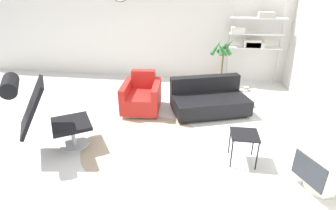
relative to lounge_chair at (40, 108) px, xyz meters
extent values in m
plane|color=silver|center=(1.36, 0.63, -0.73)|extent=(12.00, 12.00, 0.00)
cube|color=silver|center=(1.36, 3.80, 0.67)|extent=(12.00, 0.06, 2.80)
cylinder|color=tan|center=(1.46, 0.34, -0.73)|extent=(2.02, 2.02, 0.01)
cylinder|color=#BCBCC1|center=(0.32, 0.21, -0.72)|extent=(0.61, 0.61, 0.02)
cylinder|color=#BCBCC1|center=(0.32, 0.21, -0.55)|extent=(0.06, 0.06, 0.32)
cube|color=black|center=(0.32, 0.21, -0.35)|extent=(0.80, 0.81, 0.06)
cube|color=black|center=(-0.08, -0.05, 0.04)|extent=(0.69, 0.74, 0.74)
cylinder|color=black|center=(-0.24, -0.16, 0.39)|extent=(0.48, 0.57, 0.21)
cube|color=silver|center=(1.10, 1.61, -0.70)|extent=(0.65, 0.77, 0.06)
cube|color=red|center=(1.10, 1.61, -0.51)|extent=(0.55, 0.92, 0.32)
cube|color=red|center=(1.07, 1.96, -0.17)|extent=(0.50, 0.22, 0.36)
cube|color=red|center=(1.40, 1.63, -0.41)|extent=(0.18, 0.89, 0.52)
cube|color=red|center=(0.80, 1.58, -0.41)|extent=(0.18, 0.89, 0.52)
cube|color=black|center=(2.45, 1.69, -0.71)|extent=(1.46, 1.11, 0.05)
cube|color=black|center=(2.45, 1.69, -0.53)|extent=(1.64, 1.28, 0.29)
cube|color=black|center=(2.35, 2.00, -0.23)|extent=(1.42, 0.66, 0.31)
cube|color=black|center=(2.92, 0.14, -0.29)|extent=(0.38, 0.38, 0.02)
cylinder|color=black|center=(2.74, -0.03, -0.51)|extent=(0.02, 0.02, 0.43)
cylinder|color=black|center=(3.09, -0.03, -0.51)|extent=(0.02, 0.02, 0.43)
cylinder|color=black|center=(2.74, 0.31, -0.51)|extent=(0.02, 0.02, 0.43)
cylinder|color=black|center=(3.09, 0.31, -0.51)|extent=(0.02, 0.02, 0.43)
cylinder|color=beige|center=(3.83, -0.31, -0.66)|extent=(0.39, 0.39, 0.15)
cube|color=beige|center=(3.83, -0.31, -0.39)|extent=(0.69, 0.70, 0.39)
cube|color=#282D33|center=(3.59, -0.43, -0.39)|extent=(0.22, 0.42, 0.33)
cylinder|color=brown|center=(2.75, 3.20, -0.59)|extent=(0.34, 0.34, 0.28)
cylinder|color=#382819|center=(2.75, 3.20, -0.47)|extent=(0.31, 0.31, 0.02)
cylinder|color=brown|center=(2.75, 3.20, -0.17)|extent=(0.04, 0.04, 0.56)
cone|color=#2D6B33|center=(2.84, 3.20, 0.23)|extent=(0.13, 0.28, 0.30)
cone|color=#2D6B33|center=(2.83, 3.33, 0.27)|extent=(0.38, 0.28, 0.39)
cone|color=#2D6B33|center=(2.74, 3.32, 0.24)|extent=(0.33, 0.11, 0.34)
cone|color=#2D6B33|center=(2.58, 3.30, 0.24)|extent=(0.32, 0.43, 0.35)
cone|color=#2D6B33|center=(2.66, 3.16, 0.23)|extent=(0.20, 0.28, 0.31)
cone|color=#2D6B33|center=(2.72, 3.09, 0.23)|extent=(0.31, 0.17, 0.31)
cone|color=#2D6B33|center=(2.82, 3.11, 0.25)|extent=(0.29, 0.27, 0.34)
cylinder|color=#BCBCC1|center=(2.89, 3.60, 0.22)|extent=(0.03, 0.03, 1.91)
cylinder|color=#BCBCC1|center=(4.10, 3.60, 0.22)|extent=(0.03, 0.03, 1.91)
cube|color=white|center=(3.49, 3.48, 0.22)|extent=(1.26, 0.28, 0.02)
cube|color=white|center=(3.49, 3.48, 0.55)|extent=(1.26, 0.28, 0.02)
cube|color=white|center=(3.49, 3.48, 0.90)|extent=(1.26, 0.28, 0.02)
cube|color=beige|center=(3.49, 3.47, 0.29)|extent=(0.43, 0.24, 0.13)
cube|color=silver|center=(3.05, 3.47, 0.63)|extent=(0.31, 0.24, 0.14)
cube|color=#B7B2A8|center=(3.66, 3.47, 0.98)|extent=(0.35, 0.24, 0.13)
cube|color=beige|center=(3.42, 3.47, 0.32)|extent=(0.40, 0.24, 0.18)
camera|label=1|loc=(2.29, -3.10, 1.61)|focal=28.00mm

